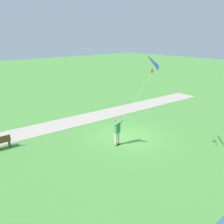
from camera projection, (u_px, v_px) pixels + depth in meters
name	position (u px, v px, depth m)	size (l,w,h in m)	color
ground_plane	(129.00, 137.00, 16.68)	(120.00, 120.00, 0.00)	#4C8E3D
walkway_path	(66.00, 123.00, 19.24)	(2.40, 32.00, 0.02)	#ADA393
person_kite_flyer	(117.00, 130.00, 15.12)	(0.62, 0.52, 1.83)	#232328
flying_kite	(147.00, 65.00, 12.21)	(2.61, 1.73, 4.05)	blue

